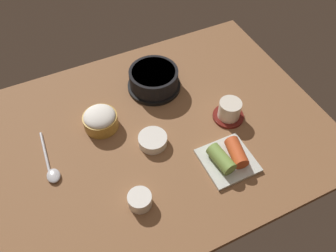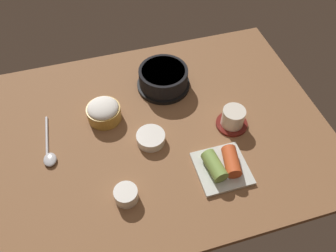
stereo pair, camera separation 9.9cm
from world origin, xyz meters
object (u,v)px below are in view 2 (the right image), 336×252
object	(u,v)px
stone_pot	(163,78)
banchan_cup_center	(151,138)
rice_bowl	(104,111)
kimchi_plate	(222,165)
tea_cup_with_saucer	(233,118)
side_bowl_near	(126,195)
spoon	(49,152)

from	to	relation	value
stone_pot	banchan_cup_center	world-z (taller)	stone_pot
rice_bowl	kimchi_plate	world-z (taller)	rice_bowl
stone_pot	banchan_cup_center	size ratio (longest dim) A/B	2.09
tea_cup_with_saucer	banchan_cup_center	distance (cm)	25.08
tea_cup_with_saucer	kimchi_plate	xyz separation A→B (cm)	(-8.75, -13.83, -1.02)
stone_pot	side_bowl_near	bearing A→B (deg)	-118.89
banchan_cup_center	tea_cup_with_saucer	bearing A→B (deg)	-2.11
stone_pot	tea_cup_with_saucer	xyz separation A→B (cm)	(15.31, -21.78, -0.57)
kimchi_plate	spoon	xyz separation A→B (cm)	(-45.13, 18.61, -1.38)
tea_cup_with_saucer	stone_pot	bearing A→B (deg)	125.10
stone_pot	spoon	distance (cm)	42.26
kimchi_plate	spoon	size ratio (longest dim) A/B	0.75
rice_bowl	kimchi_plate	bearing A→B (deg)	-44.60
tea_cup_with_saucer	spoon	bearing A→B (deg)	174.93
rice_bowl	tea_cup_with_saucer	size ratio (longest dim) A/B	1.07
spoon	kimchi_plate	bearing A→B (deg)	-22.41
side_bowl_near	spoon	bearing A→B (deg)	132.66
stone_pot	rice_bowl	distance (cm)	22.69
banchan_cup_center	side_bowl_near	distance (cm)	19.17
rice_bowl	side_bowl_near	bearing A→B (deg)	-88.42
stone_pot	tea_cup_with_saucer	distance (cm)	26.63
rice_bowl	tea_cup_with_saucer	bearing A→B (deg)	-20.28
tea_cup_with_saucer	banchan_cup_center	world-z (taller)	tea_cup_with_saucer
stone_pot	spoon	bearing A→B (deg)	-156.22
rice_bowl	banchan_cup_center	size ratio (longest dim) A/B	1.23
banchan_cup_center	rice_bowl	bearing A→B (deg)	132.28
side_bowl_near	rice_bowl	bearing A→B (deg)	91.58
stone_pot	tea_cup_with_saucer	size ratio (longest dim) A/B	1.82
kimchi_plate	banchan_cup_center	bearing A→B (deg)	137.80
rice_bowl	tea_cup_with_saucer	world-z (taller)	tea_cup_with_saucer
tea_cup_with_saucer	spoon	distance (cm)	54.15
stone_pot	rice_bowl	bearing A→B (deg)	-158.46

